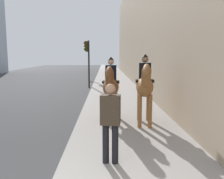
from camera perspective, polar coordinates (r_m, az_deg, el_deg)
mounted_horse_near at (r=8.46m, az=-0.30°, el=0.84°), size 2.15×0.67×2.23m
mounted_horse_far at (r=7.94m, az=7.73°, el=0.93°), size 2.15×0.73×2.33m
pedestrian_greeting at (r=5.07m, az=-0.38°, el=-6.81°), size 0.33×0.44×1.70m
traffic_light_near_curb at (r=18.24m, az=-5.78°, el=7.84°), size 0.20×0.44×3.51m
traffic_light_far_curb at (r=23.13m, az=-5.69°, el=7.86°), size 0.20×0.44×3.52m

